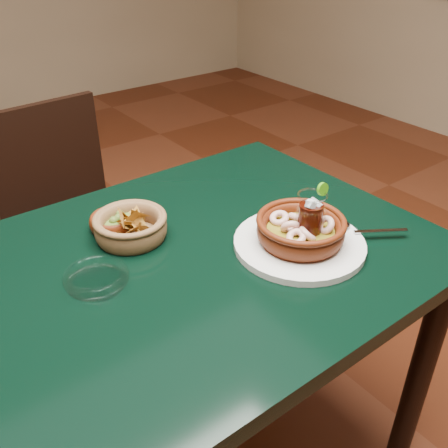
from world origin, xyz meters
TOP-DOWN VIEW (x-y plane):
  - dining_table at (0.00, 0.00)m, footprint 1.20×0.80m
  - dining_chair at (0.05, 0.71)m, footprint 0.44×0.44m
  - shrimp_plate at (0.27, -0.12)m, footprint 0.37×0.29m
  - chip_basket at (-0.00, 0.14)m, footprint 0.20×0.20m
  - guacamole_ramekin at (-0.02, 0.19)m, footprint 0.13×0.13m
  - cola_drink at (0.29, -0.13)m, footprint 0.13×0.13m
  - glass_ashtray at (-0.14, 0.03)m, footprint 0.14×0.14m

SIDE VIEW (x-z plane):
  - dining_chair at x=0.05m, z-range 0.04..0.92m
  - dining_table at x=0.00m, z-range 0.28..1.03m
  - glass_ashtray at x=-0.14m, z-range 0.75..0.78m
  - guacamole_ramekin at x=-0.02m, z-range 0.75..0.79m
  - chip_basket at x=0.00m, z-range 0.72..0.84m
  - shrimp_plate at x=0.27m, z-range 0.74..0.82m
  - cola_drink at x=0.29m, z-range 0.74..0.89m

